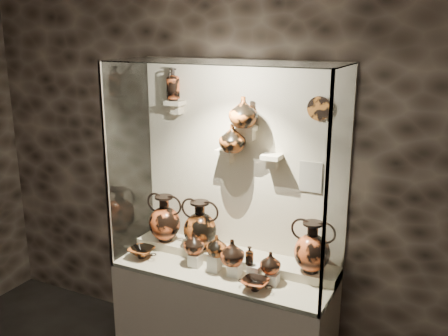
% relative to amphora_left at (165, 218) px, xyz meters
% --- Properties ---
extents(wall_back, '(5.00, 0.02, 3.20)m').
position_rel_amphora_left_xyz_m(wall_back, '(0.61, 0.19, 0.50)').
color(wall_back, black).
rests_on(wall_back, ground).
extents(plinth, '(1.70, 0.60, 0.80)m').
position_rel_amphora_left_xyz_m(plinth, '(0.61, -0.13, -0.70)').
color(plinth, beige).
rests_on(plinth, floor).
extents(front_tier, '(1.68, 0.58, 0.03)m').
position_rel_amphora_left_xyz_m(front_tier, '(0.61, -0.13, -0.28)').
color(front_tier, '#BAAD90').
rests_on(front_tier, plinth).
extents(rear_tier, '(1.70, 0.25, 0.10)m').
position_rel_amphora_left_xyz_m(rear_tier, '(0.61, 0.04, -0.25)').
color(rear_tier, '#BAAD90').
rests_on(rear_tier, plinth).
extents(back_panel, '(1.70, 0.03, 1.60)m').
position_rel_amphora_left_xyz_m(back_panel, '(0.61, 0.18, 0.50)').
color(back_panel, beige).
rests_on(back_panel, plinth).
extents(glass_front, '(1.70, 0.01, 1.60)m').
position_rel_amphora_left_xyz_m(glass_front, '(0.61, -0.43, 0.50)').
color(glass_front, white).
rests_on(glass_front, plinth).
extents(glass_left, '(0.01, 0.60, 1.60)m').
position_rel_amphora_left_xyz_m(glass_left, '(-0.23, -0.13, 0.50)').
color(glass_left, white).
rests_on(glass_left, plinth).
extents(glass_right, '(0.01, 0.60, 1.60)m').
position_rel_amphora_left_xyz_m(glass_right, '(1.46, -0.13, 0.50)').
color(glass_right, white).
rests_on(glass_right, plinth).
extents(glass_top, '(1.70, 0.60, 0.01)m').
position_rel_amphora_left_xyz_m(glass_top, '(0.61, -0.13, 1.30)').
color(glass_top, white).
rests_on(glass_top, back_panel).
extents(frame_post_left, '(0.02, 0.02, 1.60)m').
position_rel_amphora_left_xyz_m(frame_post_left, '(-0.23, -0.42, 0.50)').
color(frame_post_left, gray).
rests_on(frame_post_left, plinth).
extents(frame_post_right, '(0.02, 0.02, 1.60)m').
position_rel_amphora_left_xyz_m(frame_post_right, '(1.45, -0.42, 0.50)').
color(frame_post_right, gray).
rests_on(frame_post_right, plinth).
extents(pedestal_a, '(0.09, 0.09, 0.10)m').
position_rel_amphora_left_xyz_m(pedestal_a, '(0.39, -0.18, -0.22)').
color(pedestal_a, beige).
rests_on(pedestal_a, front_tier).
extents(pedestal_b, '(0.09, 0.09, 0.13)m').
position_rel_amphora_left_xyz_m(pedestal_b, '(0.56, -0.18, -0.20)').
color(pedestal_b, beige).
rests_on(pedestal_b, front_tier).
extents(pedestal_c, '(0.09, 0.09, 0.09)m').
position_rel_amphora_left_xyz_m(pedestal_c, '(0.73, -0.18, -0.22)').
color(pedestal_c, beige).
rests_on(pedestal_c, front_tier).
extents(pedestal_d, '(0.09, 0.09, 0.12)m').
position_rel_amphora_left_xyz_m(pedestal_d, '(0.89, -0.18, -0.21)').
color(pedestal_d, beige).
rests_on(pedestal_d, front_tier).
extents(pedestal_e, '(0.09, 0.09, 0.08)m').
position_rel_amphora_left_xyz_m(pedestal_e, '(1.03, -0.18, -0.23)').
color(pedestal_e, beige).
rests_on(pedestal_e, front_tier).
extents(bracket_ul, '(0.14, 0.12, 0.04)m').
position_rel_amphora_left_xyz_m(bracket_ul, '(0.06, 0.11, 0.95)').
color(bracket_ul, beige).
rests_on(bracket_ul, back_panel).
extents(bracket_ca, '(0.14, 0.12, 0.04)m').
position_rel_amphora_left_xyz_m(bracket_ca, '(0.51, 0.11, 0.60)').
color(bracket_ca, beige).
rests_on(bracket_ca, back_panel).
extents(bracket_cb, '(0.10, 0.12, 0.04)m').
position_rel_amphora_left_xyz_m(bracket_cb, '(0.71, 0.11, 0.80)').
color(bracket_cb, beige).
rests_on(bracket_cb, back_panel).
extents(bracket_cc, '(0.14, 0.12, 0.04)m').
position_rel_amphora_left_xyz_m(bracket_cc, '(0.89, 0.11, 0.60)').
color(bracket_cc, beige).
rests_on(bracket_cc, back_panel).
extents(amphora_left, '(0.36, 0.36, 0.40)m').
position_rel_amphora_left_xyz_m(amphora_left, '(0.00, 0.00, 0.00)').
color(amphora_left, '#C45125').
rests_on(amphora_left, rear_tier).
extents(amphora_mid, '(0.36, 0.36, 0.40)m').
position_rel_amphora_left_xyz_m(amphora_mid, '(0.34, -0.00, 0.00)').
color(amphora_mid, '#9E4B1C').
rests_on(amphora_mid, rear_tier).
extents(amphora_right, '(0.35, 0.35, 0.39)m').
position_rel_amphora_left_xyz_m(amphora_right, '(1.26, 0.00, -0.00)').
color(amphora_right, '#C45125').
rests_on(amphora_right, rear_tier).
extents(jug_a, '(0.17, 0.17, 0.18)m').
position_rel_amphora_left_xyz_m(jug_a, '(0.37, -0.17, -0.08)').
color(jug_a, '#C45125').
rests_on(jug_a, pedestal_a).
extents(jug_b, '(0.20, 0.20, 0.17)m').
position_rel_amphora_left_xyz_m(jug_b, '(0.58, -0.19, -0.05)').
color(jug_b, '#9E4B1C').
rests_on(jug_b, pedestal_b).
extents(jug_c, '(0.21, 0.21, 0.20)m').
position_rel_amphora_left_xyz_m(jug_c, '(0.72, -0.19, -0.08)').
color(jug_c, '#C45125').
rests_on(jug_c, pedestal_c).
extents(jug_e, '(0.19, 0.19, 0.16)m').
position_rel_amphora_left_xyz_m(jug_e, '(1.01, -0.17, -0.11)').
color(jug_e, '#C45125').
rests_on(jug_e, pedestal_e).
extents(lekythos_small, '(0.08, 0.08, 0.16)m').
position_rel_amphora_left_xyz_m(lekythos_small, '(0.86, -0.20, -0.07)').
color(lekythos_small, '#9E4B1C').
rests_on(lekythos_small, pedestal_d).
extents(kylix_left, '(0.33, 0.30, 0.10)m').
position_rel_amphora_left_xyz_m(kylix_left, '(-0.07, -0.25, -0.22)').
color(kylix_left, '#9E4B1C').
rests_on(kylix_left, front_tier).
extents(kylix_right, '(0.29, 0.26, 0.10)m').
position_rel_amphora_left_xyz_m(kylix_right, '(0.96, -0.32, -0.22)').
color(kylix_right, '#C45125').
rests_on(kylix_right, front_tier).
extents(lekythos_tall, '(0.12, 0.12, 0.29)m').
position_rel_amphora_left_xyz_m(lekythos_tall, '(0.05, 0.10, 1.11)').
color(lekythos_tall, '#C45125').
rests_on(lekythos_tall, bracket_ul).
extents(ovoid_vase_a, '(0.24, 0.24, 0.21)m').
position_rel_amphora_left_xyz_m(ovoid_vase_a, '(0.59, 0.06, 0.73)').
color(ovoid_vase_a, '#9E4B1C').
rests_on(ovoid_vase_a, bracket_ca).
extents(ovoid_vase_b, '(0.28, 0.28, 0.22)m').
position_rel_amphora_left_xyz_m(ovoid_vase_b, '(0.68, 0.05, 0.93)').
color(ovoid_vase_b, '#9E4B1C').
rests_on(ovoid_vase_b, bracket_cb).
extents(wall_plate, '(0.17, 0.02, 0.17)m').
position_rel_amphora_left_xyz_m(wall_plate, '(1.22, 0.16, 0.98)').
color(wall_plate, '#B36323').
rests_on(wall_plate, back_panel).
extents(info_placard, '(0.17, 0.01, 0.23)m').
position_rel_amphora_left_xyz_m(info_placard, '(1.18, 0.16, 0.47)').
color(info_placard, beige).
rests_on(info_placard, back_panel).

